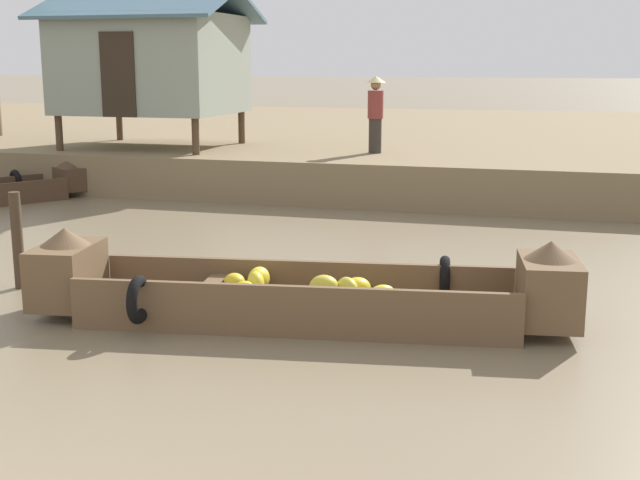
{
  "coord_description": "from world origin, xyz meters",
  "views": [
    {
      "loc": [
        3.4,
        -2.89,
        2.85
      ],
      "look_at": [
        0.57,
        7.08,
        0.65
      ],
      "focal_mm": 47.35,
      "sensor_mm": 36.0,
      "label": 1
    }
  ],
  "objects": [
    {
      "name": "ground_plane",
      "position": [
        0.0,
        10.0,
        0.0
      ],
      "size": [
        300.0,
        300.0,
        0.0
      ],
      "primitive_type": "plane",
      "color": "#7A6B51"
    },
    {
      "name": "riverbank_strip",
      "position": [
        0.0,
        23.03,
        0.45
      ],
      "size": [
        160.0,
        20.0,
        0.89
      ],
      "primitive_type": "cube",
      "color": "#7F6B4C",
      "rests_on": "ground"
    },
    {
      "name": "banana_boat",
      "position": [
        0.7,
        5.74,
        0.34
      ],
      "size": [
        6.09,
        2.35,
        1.0
      ],
      "color": "brown",
      "rests_on": "ground"
    },
    {
      "name": "stilt_house_left",
      "position": [
        -5.78,
        15.17,
        2.86
      ],
      "size": [
        4.43,
        3.63,
        3.67
      ],
      "color": "#4C3826",
      "rests_on": "riverbank_strip"
    },
    {
      "name": "vendor_person",
      "position": [
        -0.49,
        15.22,
        1.82
      ],
      "size": [
        0.44,
        0.44,
        1.66
      ],
      "color": "#332D28",
      "rests_on": "riverbank_strip"
    },
    {
      "name": "mooring_post",
      "position": [
        -3.17,
        6.14,
        0.62
      ],
      "size": [
        0.14,
        0.14,
        1.25
      ],
      "primitive_type": "cylinder",
      "color": "#423323",
      "rests_on": "ground"
    }
  ]
}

